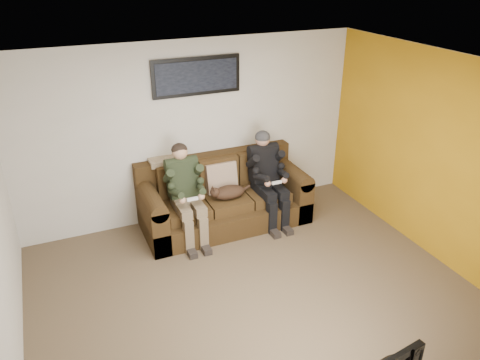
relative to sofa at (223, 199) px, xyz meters
name	(u,v)px	position (x,y,z in m)	size (l,w,h in m)	color
floor	(259,300)	(-0.28, -1.83, -0.37)	(5.00, 5.00, 0.00)	brown
ceiling	(264,75)	(-0.28, -1.83, 2.23)	(5.00, 5.00, 0.00)	silver
wall_back	(193,132)	(-0.28, 0.42, 0.93)	(5.00, 5.00, 0.00)	beige
wall_front	(416,355)	(-0.28, -4.08, 0.93)	(5.00, 5.00, 0.00)	beige
wall_right	(445,162)	(2.22, -1.83, 0.93)	(4.50, 4.50, 0.00)	beige
accent_wall_right	(445,162)	(2.21, -1.83, 0.93)	(4.50, 4.50, 0.00)	#B88012
sofa	(223,199)	(0.00, 0.00, 0.00)	(2.38, 1.03, 0.97)	#382510
throw_pillow	(221,177)	(0.00, 0.04, 0.32)	(0.45, 0.13, 0.43)	tan
throw_blanket	(167,161)	(-0.72, 0.30, 0.60)	(0.49, 0.24, 0.09)	tan
person_left	(185,188)	(-0.61, -0.20, 0.39)	(0.51, 0.87, 1.33)	#76634A
person_right	(267,172)	(0.61, -0.20, 0.39)	(0.51, 0.86, 1.34)	black
cat	(228,192)	(-0.01, -0.21, 0.21)	(0.66, 0.26, 0.24)	#442A1A
framed_poster	(197,76)	(-0.20, 0.38, 1.73)	(1.25, 0.05, 0.52)	black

